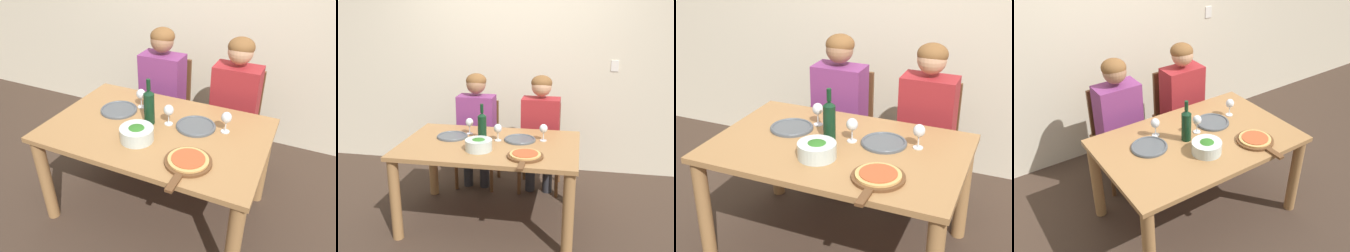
# 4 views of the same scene
# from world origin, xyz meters

# --- Properties ---
(ground_plane) EXTENTS (40.00, 40.00, 0.00)m
(ground_plane) POSITION_xyz_m (0.00, 0.00, 0.00)
(ground_plane) COLOR #3D2D23
(back_wall) EXTENTS (10.00, 0.06, 2.70)m
(back_wall) POSITION_xyz_m (0.00, 1.36, 1.35)
(back_wall) COLOR beige
(back_wall) RESTS_ON ground
(dining_table) EXTENTS (1.51, 0.97, 0.74)m
(dining_table) POSITION_xyz_m (0.00, 0.00, 0.61)
(dining_table) COLOR #9E7042
(dining_table) RESTS_ON ground
(chair_left) EXTENTS (0.42, 0.42, 0.89)m
(chair_left) POSITION_xyz_m (-0.31, 0.84, 0.48)
(chair_left) COLOR brown
(chair_left) RESTS_ON ground
(chair_right) EXTENTS (0.42, 0.42, 0.89)m
(chair_right) POSITION_xyz_m (0.36, 0.84, 0.48)
(chair_right) COLOR brown
(chair_right) RESTS_ON ground
(person_woman) EXTENTS (0.47, 0.51, 1.22)m
(person_woman) POSITION_xyz_m (-0.31, 0.73, 0.73)
(person_woman) COLOR #28282D
(person_woman) RESTS_ON ground
(person_man) EXTENTS (0.47, 0.51, 1.22)m
(person_man) POSITION_xyz_m (0.36, 0.73, 0.73)
(person_man) COLOR #28282D
(person_man) RESTS_ON ground
(wine_bottle) EXTENTS (0.08, 0.08, 0.33)m
(wine_bottle) POSITION_xyz_m (-0.08, 0.04, 0.87)
(wine_bottle) COLOR black
(wine_bottle) RESTS_ON dining_table
(broccoli_bowl) EXTENTS (0.22, 0.22, 0.10)m
(broccoli_bowl) POSITION_xyz_m (-0.05, -0.18, 0.79)
(broccoli_bowl) COLOR silver
(broccoli_bowl) RESTS_ON dining_table
(dinner_plate_left) EXTENTS (0.28, 0.28, 0.02)m
(dinner_plate_left) POSITION_xyz_m (-0.37, 0.10, 0.75)
(dinner_plate_left) COLOR #4C5156
(dinner_plate_left) RESTS_ON dining_table
(dinner_plate_right) EXTENTS (0.28, 0.28, 0.02)m
(dinner_plate_right) POSITION_xyz_m (0.24, 0.13, 0.75)
(dinner_plate_right) COLOR #4C5156
(dinner_plate_right) RESTS_ON dining_table
(pizza_on_board) EXTENTS (0.28, 0.42, 0.04)m
(pizza_on_board) POSITION_xyz_m (0.34, -0.28, 0.75)
(pizza_on_board) COLOR brown
(pizza_on_board) RESTS_ON dining_table
(wine_glass_left) EXTENTS (0.07, 0.07, 0.15)m
(wine_glass_left) POSITION_xyz_m (-0.24, 0.23, 0.84)
(wine_glass_left) COLOR silver
(wine_glass_left) RESTS_ON dining_table
(wine_glass_right) EXTENTS (0.07, 0.07, 0.15)m
(wine_glass_right) POSITION_xyz_m (0.44, 0.15, 0.84)
(wine_glass_right) COLOR silver
(wine_glass_right) RESTS_ON dining_table
(wine_glass_centre) EXTENTS (0.07, 0.07, 0.15)m
(wine_glass_centre) POSITION_xyz_m (0.05, 0.08, 0.84)
(wine_glass_centre) COLOR silver
(wine_glass_centre) RESTS_ON dining_table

